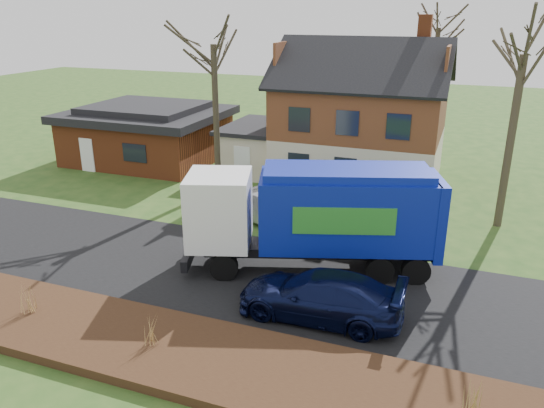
% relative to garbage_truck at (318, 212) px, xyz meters
% --- Properties ---
extents(ground, '(120.00, 120.00, 0.00)m').
position_rel_garbage_truck_xyz_m(ground, '(-2.98, -1.50, -2.36)').
color(ground, '#264A18').
rests_on(ground, ground).
extents(road, '(80.00, 7.00, 0.02)m').
position_rel_garbage_truck_xyz_m(road, '(-2.98, -1.50, -2.35)').
color(road, black).
rests_on(road, ground).
extents(mulch_verge, '(80.00, 3.50, 0.30)m').
position_rel_garbage_truck_xyz_m(mulch_verge, '(-2.98, -6.80, -2.21)').
color(mulch_verge, black).
rests_on(mulch_verge, ground).
extents(main_house, '(12.95, 8.95, 9.26)m').
position_rel_garbage_truck_xyz_m(main_house, '(-1.49, 12.41, 1.67)').
color(main_house, beige).
rests_on(main_house, ground).
extents(ranch_house, '(9.80, 8.20, 3.70)m').
position_rel_garbage_truck_xyz_m(ranch_house, '(-14.98, 11.50, -0.54)').
color(ranch_house, brown).
rests_on(ranch_house, ground).
extents(garbage_truck, '(9.86, 5.39, 4.09)m').
position_rel_garbage_truck_xyz_m(garbage_truck, '(0.00, 0.00, 0.00)').
color(garbage_truck, black).
rests_on(garbage_truck, ground).
extents(silver_sedan, '(5.22, 3.34, 1.62)m').
position_rel_garbage_truck_xyz_m(silver_sedan, '(-3.16, 3.60, -1.54)').
color(silver_sedan, '#A8A9AF').
rests_on(silver_sedan, ground).
extents(navy_wagon, '(5.43, 2.27, 1.57)m').
position_rel_garbage_truck_xyz_m(navy_wagon, '(1.04, -3.30, -1.57)').
color(navy_wagon, black).
rests_on(navy_wagon, ground).
extents(tree_front_west, '(3.67, 3.67, 10.90)m').
position_rel_garbage_truck_xyz_m(tree_front_west, '(-7.82, 7.37, 6.62)').
color(tree_front_west, '#383122').
rests_on(tree_front_west, ground).
extents(tree_front_east, '(3.99, 3.99, 11.07)m').
position_rel_garbage_truck_xyz_m(tree_front_east, '(6.72, 7.21, 6.65)').
color(tree_front_east, '#413827').
rests_on(tree_front_east, ground).
extents(tree_back, '(3.59, 3.59, 11.37)m').
position_rel_garbage_truck_xyz_m(tree_back, '(2.30, 19.93, 7.12)').
color(tree_back, '#3C2F24').
rests_on(tree_back, ground).
extents(grass_clump_west, '(0.36, 0.30, 0.96)m').
position_rel_garbage_truck_xyz_m(grass_clump_west, '(-7.72, -6.79, -1.58)').
color(grass_clump_west, '#A67E49').
rests_on(grass_clump_west, mulch_verge).
extents(grass_clump_mid, '(0.32, 0.26, 0.89)m').
position_rel_garbage_truck_xyz_m(grass_clump_mid, '(-3.01, -6.94, -1.61)').
color(grass_clump_mid, '#A17D47').
rests_on(grass_clump_mid, mulch_verge).
extents(grass_clump_east, '(0.38, 0.31, 0.95)m').
position_rel_garbage_truck_xyz_m(grass_clump_east, '(5.83, -6.62, -1.58)').
color(grass_clump_east, '#9D8345').
rests_on(grass_clump_east, mulch_verge).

